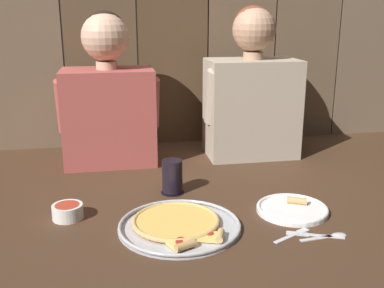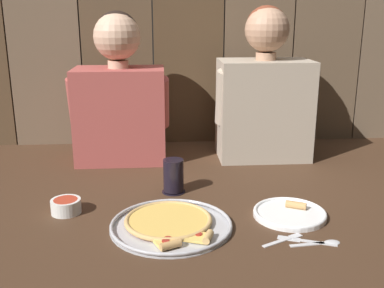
{
  "view_description": "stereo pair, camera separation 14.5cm",
  "coord_description": "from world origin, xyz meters",
  "px_view_note": "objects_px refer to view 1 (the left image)",
  "views": [
    {
      "loc": [
        -0.27,
        -1.27,
        0.59
      ],
      "look_at": [
        -0.03,
        0.1,
        0.18
      ],
      "focal_mm": 42.57,
      "sensor_mm": 36.0,
      "label": 1
    },
    {
      "loc": [
        -0.13,
        -1.29,
        0.59
      ],
      "look_at": [
        -0.03,
        0.1,
        0.18
      ],
      "focal_mm": 42.57,
      "sensor_mm": 36.0,
      "label": 2
    }
  ],
  "objects_px": {
    "diner_left": "(108,97)",
    "diner_right": "(252,91)",
    "dipping_bowl": "(68,210)",
    "drinking_glass": "(172,177)",
    "dinner_plate": "(292,209)",
    "pizza_tray": "(178,224)"
  },
  "relations": [
    {
      "from": "diner_left",
      "to": "diner_right",
      "type": "bearing_deg",
      "value": -0.03
    },
    {
      "from": "dipping_bowl",
      "to": "diner_left",
      "type": "distance_m",
      "value": 0.58
    },
    {
      "from": "drinking_glass",
      "to": "dipping_bowl",
      "type": "height_order",
      "value": "drinking_glass"
    },
    {
      "from": "dinner_plate",
      "to": "diner_left",
      "type": "xyz_separation_m",
      "value": [
        -0.54,
        0.58,
        0.26
      ]
    },
    {
      "from": "drinking_glass",
      "to": "dinner_plate",
      "type": "bearing_deg",
      "value": -32.14
    },
    {
      "from": "dinner_plate",
      "to": "diner_left",
      "type": "relative_size",
      "value": 0.37
    },
    {
      "from": "dinner_plate",
      "to": "diner_right",
      "type": "distance_m",
      "value": 0.64
    },
    {
      "from": "dinner_plate",
      "to": "drinking_glass",
      "type": "height_order",
      "value": "drinking_glass"
    },
    {
      "from": "pizza_tray",
      "to": "diner_right",
      "type": "distance_m",
      "value": 0.79
    },
    {
      "from": "drinking_glass",
      "to": "diner_left",
      "type": "xyz_separation_m",
      "value": [
        -0.2,
        0.37,
        0.21
      ]
    },
    {
      "from": "pizza_tray",
      "to": "diner_right",
      "type": "height_order",
      "value": "diner_right"
    },
    {
      "from": "pizza_tray",
      "to": "diner_left",
      "type": "xyz_separation_m",
      "value": [
        -0.18,
        0.63,
        0.26
      ]
    },
    {
      "from": "drinking_glass",
      "to": "diner_right",
      "type": "xyz_separation_m",
      "value": [
        0.38,
        0.37,
        0.21
      ]
    },
    {
      "from": "pizza_tray",
      "to": "diner_left",
      "type": "distance_m",
      "value": 0.7
    },
    {
      "from": "drinking_glass",
      "to": "dipping_bowl",
      "type": "bearing_deg",
      "value": -157.25
    },
    {
      "from": "dinner_plate",
      "to": "diner_left",
      "type": "bearing_deg",
      "value": 132.8
    },
    {
      "from": "dinner_plate",
      "to": "pizza_tray",
      "type": "bearing_deg",
      "value": -172.95
    },
    {
      "from": "diner_left",
      "to": "diner_right",
      "type": "height_order",
      "value": "diner_right"
    },
    {
      "from": "dinner_plate",
      "to": "dipping_bowl",
      "type": "distance_m",
      "value": 0.67
    },
    {
      "from": "pizza_tray",
      "to": "dipping_bowl",
      "type": "relative_size",
      "value": 3.84
    },
    {
      "from": "diner_left",
      "to": "dinner_plate",
      "type": "bearing_deg",
      "value": -47.2
    },
    {
      "from": "dinner_plate",
      "to": "diner_right",
      "type": "relative_size",
      "value": 0.35
    }
  ]
}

